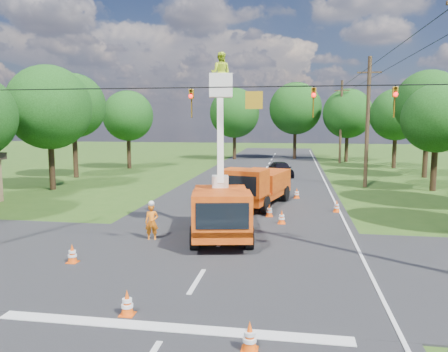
% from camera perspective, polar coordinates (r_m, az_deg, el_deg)
% --- Properties ---
extents(ground, '(140.00, 140.00, 0.00)m').
position_cam_1_polar(ground, '(33.65, 3.98, -1.61)').
color(ground, '#2D5118').
rests_on(ground, ground).
extents(road_main, '(12.00, 100.00, 0.06)m').
position_cam_1_polar(road_main, '(33.65, 3.98, -1.61)').
color(road_main, black).
rests_on(road_main, ground).
extents(road_cross, '(56.00, 10.00, 0.07)m').
position_cam_1_polar(road_cross, '(16.25, -1.98, -11.25)').
color(road_cross, black).
rests_on(road_cross, ground).
extents(stop_bar, '(9.00, 0.45, 0.02)m').
position_cam_1_polar(stop_bar, '(11.57, -7.28, -19.24)').
color(stop_bar, silver).
rests_on(stop_bar, ground).
extents(edge_line, '(0.12, 90.00, 0.02)m').
position_cam_1_polar(edge_line, '(33.61, 13.53, -1.80)').
color(edge_line, silver).
rests_on(edge_line, ground).
extents(bucket_truck, '(3.44, 6.62, 8.11)m').
position_cam_1_polar(bucket_truck, '(19.19, -0.40, -3.07)').
color(bucket_truck, '#E75710').
rests_on(bucket_truck, ground).
extents(second_truck, '(3.93, 7.00, 2.48)m').
position_cam_1_polar(second_truck, '(26.26, 4.21, -1.25)').
color(second_truck, '#E75710').
rests_on(second_truck, ground).
extents(ground_worker, '(0.65, 0.49, 1.59)m').
position_cam_1_polar(ground_worker, '(19.20, -9.42, -5.97)').
color(ground_worker, '#D65A12').
rests_on(ground_worker, ground).
extents(distant_car, '(2.77, 4.52, 1.44)m').
position_cam_1_polar(distant_car, '(40.84, 7.45, 0.92)').
color(distant_car, black).
rests_on(distant_car, ground).
extents(traffic_cone_0, '(0.38, 0.38, 0.71)m').
position_cam_1_polar(traffic_cone_0, '(12.27, -12.53, -15.91)').
color(traffic_cone_0, '#FA540D').
rests_on(traffic_cone_0, ground).
extents(traffic_cone_1, '(0.38, 0.38, 0.71)m').
position_cam_1_polar(traffic_cone_1, '(10.39, 3.37, -20.21)').
color(traffic_cone_1, '#FA540D').
rests_on(traffic_cone_1, ground).
extents(traffic_cone_2, '(0.38, 0.38, 0.71)m').
position_cam_1_polar(traffic_cone_2, '(22.12, 7.54, -5.35)').
color(traffic_cone_2, '#FA540D').
rests_on(traffic_cone_2, ground).
extents(traffic_cone_3, '(0.38, 0.38, 0.71)m').
position_cam_1_polar(traffic_cone_3, '(23.67, 5.94, -4.50)').
color(traffic_cone_3, '#FA540D').
rests_on(traffic_cone_3, ground).
extents(traffic_cone_4, '(0.38, 0.38, 0.71)m').
position_cam_1_polar(traffic_cone_4, '(16.98, -19.20, -9.57)').
color(traffic_cone_4, '#FA540D').
rests_on(traffic_cone_4, ground).
extents(traffic_cone_7, '(0.38, 0.38, 0.71)m').
position_cam_1_polar(traffic_cone_7, '(29.49, 9.48, -2.23)').
color(traffic_cone_7, '#FA540D').
rests_on(traffic_cone_7, ground).
extents(traffic_cone_8, '(0.38, 0.38, 0.71)m').
position_cam_1_polar(traffic_cone_8, '(25.49, 14.50, -3.85)').
color(traffic_cone_8, '#FA540D').
rests_on(traffic_cone_8, ground).
extents(pole_right_mid, '(1.80, 0.30, 10.00)m').
position_cam_1_polar(pole_right_mid, '(35.54, 18.24, 6.78)').
color(pole_right_mid, '#4C3823').
rests_on(pole_right_mid, ground).
extents(pole_right_far, '(1.80, 0.30, 10.00)m').
position_cam_1_polar(pole_right_far, '(55.39, 15.02, 6.92)').
color(pole_right_far, '#4C3823').
rests_on(pole_right_far, ground).
extents(signal_span, '(18.00, 0.29, 1.07)m').
position_cam_1_polar(signal_span, '(15.15, 6.33, 9.95)').
color(signal_span, black).
rests_on(signal_span, ground).
extents(tree_left_d, '(6.20, 6.20, 9.24)m').
position_cam_1_polar(tree_left_d, '(35.10, -21.89, 8.29)').
color(tree_left_d, '#382616').
rests_on(tree_left_d, ground).
extents(tree_left_e, '(5.80, 5.80, 9.41)m').
position_cam_1_polar(tree_left_e, '(42.09, -19.09, 8.65)').
color(tree_left_e, '#382616').
rests_on(tree_left_e, ground).
extents(tree_left_f, '(5.40, 5.40, 8.40)m').
position_cam_1_polar(tree_left_f, '(48.51, -12.44, 7.67)').
color(tree_left_f, '#382616').
rests_on(tree_left_f, ground).
extents(tree_right_c, '(5.00, 5.00, 7.83)m').
position_cam_1_polar(tree_right_c, '(35.60, 26.04, 6.75)').
color(tree_right_c, '#382616').
rests_on(tree_right_c, ground).
extents(tree_right_d, '(6.00, 6.00, 9.70)m').
position_cam_1_polar(tree_right_d, '(43.76, 25.14, 8.54)').
color(tree_right_d, '#382616').
rests_on(tree_right_d, ground).
extents(tree_right_e, '(5.60, 5.60, 8.63)m').
position_cam_1_polar(tree_right_e, '(51.27, 21.56, 7.45)').
color(tree_right_e, '#382616').
rests_on(tree_right_e, ground).
extents(tree_far_a, '(6.60, 6.60, 9.50)m').
position_cam_1_polar(tree_far_a, '(58.67, 1.39, 8.22)').
color(tree_far_a, '#382616').
rests_on(tree_far_a, ground).
extents(tree_far_b, '(7.00, 7.00, 10.32)m').
position_cam_1_polar(tree_far_b, '(60.14, 9.32, 8.69)').
color(tree_far_b, '#382616').
rests_on(tree_far_b, ground).
extents(tree_far_c, '(6.20, 6.20, 9.18)m').
position_cam_1_polar(tree_far_c, '(57.49, 15.85, 7.85)').
color(tree_far_c, '#382616').
rests_on(tree_far_c, ground).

